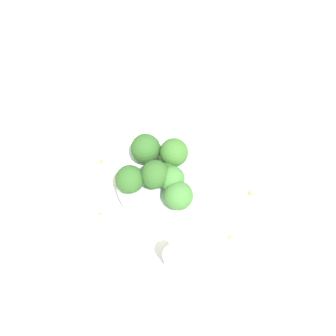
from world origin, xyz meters
name	(u,v)px	position (x,y,z in m)	size (l,w,h in m)	color
ground_plane	(168,184)	(0.00, 0.00, 0.00)	(3.00, 3.00, 0.00)	silver
bowl	(168,180)	(0.00, 0.00, 0.02)	(0.20, 0.20, 0.04)	silver
broccoli_floret_0	(146,149)	(0.05, -0.02, 0.07)	(0.06, 0.06, 0.06)	#8EB770
broccoli_floret_1	(178,196)	(-0.03, 0.04, 0.07)	(0.05, 0.05, 0.06)	#8EB770
broccoli_floret_2	(155,175)	(0.02, 0.02, 0.08)	(0.05, 0.05, 0.07)	#8EB770
broccoli_floret_3	(168,169)	(0.00, 0.00, 0.06)	(0.03, 0.03, 0.04)	#7A9E5B
broccoli_floret_4	(172,179)	(-0.01, 0.02, 0.07)	(0.05, 0.05, 0.05)	#7A9E5B
broccoli_floret_5	(130,179)	(0.06, 0.04, 0.08)	(0.05, 0.05, 0.06)	#84AD66
broccoli_floret_6	(176,153)	(0.00, -0.03, 0.08)	(0.05, 0.05, 0.06)	#7A9E5B
pepper_shaker	(173,258)	(-0.06, 0.14, 0.04)	(0.03, 0.03, 0.07)	#B2B7BC
almond_crumb_0	(124,227)	(0.05, 0.11, 0.00)	(0.01, 0.00, 0.01)	tan
almond_crumb_1	(230,237)	(-0.15, 0.06, 0.00)	(0.01, 0.01, 0.01)	#AD7F4C
almond_crumb_2	(100,214)	(0.10, 0.10, 0.00)	(0.01, 0.00, 0.01)	olive
almond_crumb_3	(251,192)	(-0.16, -0.04, 0.00)	(0.01, 0.01, 0.01)	#AD7F4C
almond_crumb_4	(101,161)	(0.15, 0.00, 0.00)	(0.01, 0.01, 0.01)	#AD7F4C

